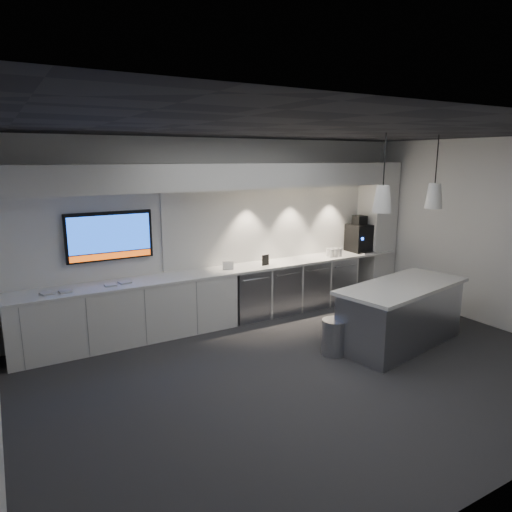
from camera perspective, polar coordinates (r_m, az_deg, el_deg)
floor at (r=6.10m, az=7.01°, el=-14.02°), size 7.00×7.00×0.00m
ceiling at (r=5.49m, az=7.84°, el=15.37°), size 7.00×7.00×0.00m
wall_back at (r=7.71m, az=-3.96°, el=3.30°), size 7.00×0.00×7.00m
wall_right at (r=8.19m, az=27.26°, el=2.50°), size 0.00×7.00×7.00m
back_counter at (r=7.54m, az=-2.80°, el=-1.69°), size 6.80×0.65×0.04m
left_base_cabinets at (r=7.07m, az=-15.55°, el=-6.87°), size 3.30×0.63×0.86m
fridge_unit_a at (r=7.78m, az=-1.13°, el=-4.72°), size 0.60×0.61×0.85m
fridge_unit_b at (r=8.09m, az=2.79°, el=-4.07°), size 0.60×0.61×0.85m
fridge_unit_c at (r=8.43m, az=6.39°, el=-3.45°), size 0.60×0.61×0.85m
fridge_unit_d at (r=8.81m, az=9.70°, el=-2.87°), size 0.60×0.61×0.85m
backsplash at (r=8.27m, az=3.59°, el=4.26°), size 4.60×0.03×1.30m
soffit at (r=7.35m, az=-3.02°, el=9.94°), size 6.90×0.60×0.40m
column at (r=9.36m, az=14.80°, el=3.25°), size 0.55×0.55×2.60m
wall_tv at (r=7.03m, az=-17.82°, el=2.38°), size 1.25×0.07×0.72m
island at (r=7.02m, az=17.68°, el=-6.91°), size 2.27×1.30×0.91m
bin at (r=6.53m, az=9.75°, el=-9.92°), size 0.42×0.42×0.50m
coffee_machine at (r=9.07m, az=12.77°, el=2.37°), size 0.40×0.57×0.70m
sign_black at (r=7.72m, az=1.19°, el=-0.51°), size 0.14×0.04×0.18m
sign_white at (r=7.43m, az=-3.51°, el=-1.19°), size 0.18×0.08×0.14m
cup_cluster at (r=8.57m, az=9.74°, el=0.48°), size 0.28×0.18×0.15m
tray_a at (r=6.72m, az=-24.65°, el=-4.25°), size 0.20×0.20×0.02m
tray_b at (r=6.71m, az=-22.72°, el=-4.09°), size 0.17×0.17×0.02m
tray_c at (r=6.83m, az=-17.75°, el=-3.47°), size 0.17×0.17×0.02m
tray_d at (r=6.91m, az=-16.10°, el=-3.18°), size 0.18×0.18×0.02m
pendant_left at (r=6.31m, az=15.53°, el=6.92°), size 0.25×0.25×1.06m
pendant_right at (r=7.07m, az=21.37°, el=7.05°), size 0.25×0.25×1.06m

